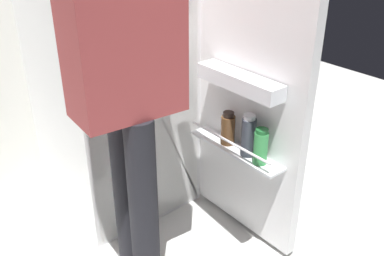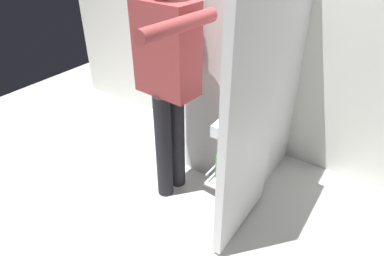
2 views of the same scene
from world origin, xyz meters
name	(u,v)px [view 1 (image 1 of 2)]	position (x,y,z in m)	size (l,w,h in m)	color
ground_plane	(181,246)	(0.00, 0.00, 0.00)	(5.90, 5.90, 0.00)	silver
refrigerator	(121,67)	(0.03, 0.51, 0.80)	(0.72, 1.29, 1.60)	white
person	(128,69)	(-0.26, -0.03, 1.01)	(0.53, 0.75, 1.68)	black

